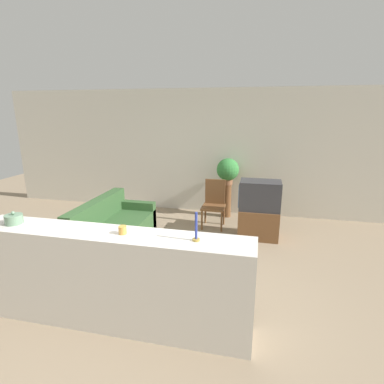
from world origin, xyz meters
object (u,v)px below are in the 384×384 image
television (260,195)px  decorative_bowl (14,219)px  couch (113,230)px  wooden_chair (214,202)px  potted_plant (228,170)px

television → decorative_bowl: 3.75m
decorative_bowl → couch: bearing=83.2°
couch → television: size_ratio=2.41×
television → wooden_chair: television is taller
television → potted_plant: bearing=124.5°
decorative_bowl → wooden_chair: bearing=60.5°
decorative_bowl → potted_plant: bearing=62.3°
couch → wooden_chair: size_ratio=1.87×
television → wooden_chair: size_ratio=0.78×
couch → potted_plant: potted_plant is taller
potted_plant → decorative_bowl: bearing=-117.7°
couch → potted_plant: bearing=48.0°
couch → decorative_bowl: (-0.21, -1.76, 0.82)m
wooden_chair → potted_plant: potted_plant is taller
wooden_chair → television: bearing=-23.5°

